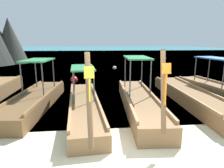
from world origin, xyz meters
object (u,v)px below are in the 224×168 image
longtail_boat_orange_ribbon (139,101)px  mooring_buoy_far (74,80)px  mooring_buoy_near (115,68)px  longtail_boat_pink_ribbon (190,97)px  longtail_boat_yellow_ribbon (84,105)px  longtail_boat_green_ribbon (35,100)px

longtail_boat_orange_ribbon → mooring_buoy_far: longtail_boat_orange_ribbon is taller
mooring_buoy_near → mooring_buoy_far: mooring_buoy_far is taller
longtail_boat_pink_ribbon → mooring_buoy_near: (-2.17, 10.96, -0.09)m
longtail_boat_orange_ribbon → mooring_buoy_far: (-3.06, 5.41, -0.11)m
mooring_buoy_near → longtail_boat_yellow_ribbon: bearing=-102.3°
longtail_boat_orange_ribbon → mooring_buoy_near: (0.35, 11.60, -0.16)m
longtail_boat_pink_ribbon → mooring_buoy_far: longtail_boat_pink_ribbon is taller
longtail_boat_green_ribbon → longtail_boat_yellow_ribbon: longtail_boat_green_ribbon is taller
longtail_boat_orange_ribbon → longtail_boat_pink_ribbon: size_ratio=0.86×
longtail_boat_orange_ribbon → longtail_boat_green_ribbon: bearing=171.3°
longtail_boat_yellow_ribbon → longtail_boat_pink_ribbon: bearing=9.3°
longtail_boat_orange_ribbon → longtail_boat_pink_ribbon: 2.60m
longtail_boat_yellow_ribbon → longtail_boat_pink_ribbon: longtail_boat_yellow_ribbon is taller
longtail_boat_orange_ribbon → longtail_boat_pink_ribbon: bearing=14.2°
longtail_boat_green_ribbon → mooring_buoy_near: longtail_boat_green_ribbon is taller
longtail_boat_green_ribbon → longtail_boat_orange_ribbon: bearing=-8.7°
longtail_boat_orange_ribbon → mooring_buoy_far: size_ratio=13.32×
longtail_boat_orange_ribbon → longtail_boat_yellow_ribbon: bearing=-176.6°
longtail_boat_yellow_ribbon → mooring_buoy_far: size_ratio=13.75×
longtail_boat_yellow_ribbon → mooring_buoy_near: (2.55, 11.73, -0.11)m
longtail_boat_green_ribbon → mooring_buoy_near: 11.88m
mooring_buoy_near → mooring_buoy_far: (-3.41, -6.19, 0.05)m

